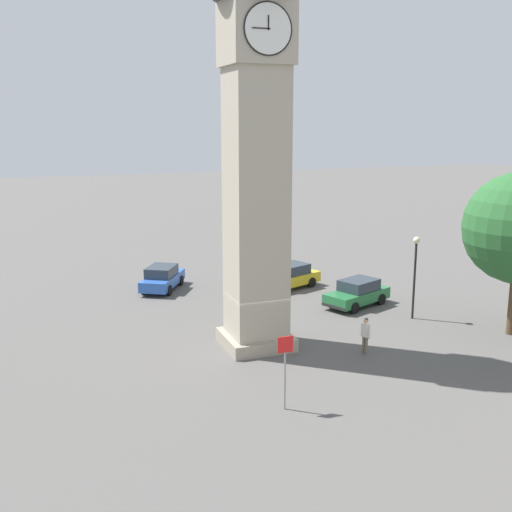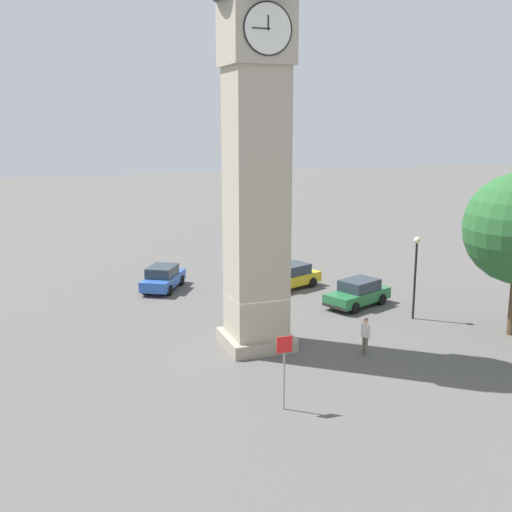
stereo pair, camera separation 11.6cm
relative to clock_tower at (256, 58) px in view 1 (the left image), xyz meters
name	(u,v)px [view 1 (the left image)]	position (x,y,z in m)	size (l,w,h in m)	color
ground_plane	(256,346)	(0.00, 0.00, -12.98)	(200.00, 200.00, 0.00)	#565451
clock_tower	(256,58)	(0.00, 0.00, 0.00)	(3.68, 3.68, 22.15)	gray
car_blue_kerb	(357,293)	(-7.66, -3.99, -12.22)	(4.46, 3.14, 1.53)	#236B38
car_silver_kerb	(289,276)	(-5.57, -8.90, -12.22)	(4.46, 3.10, 1.53)	gold
car_red_corner	(162,278)	(2.04, -11.32, -12.22)	(3.55, 4.41, 1.53)	#2D5BB7
pedestrian	(365,333)	(-4.27, 2.69, -11.97)	(0.30, 0.55, 1.69)	#706656
lamp_post	(415,263)	(-9.29, -0.92, -9.95)	(0.36, 0.36, 4.45)	black
road_sign	(285,360)	(1.30, 6.49, -11.08)	(0.60, 0.07, 2.80)	gray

